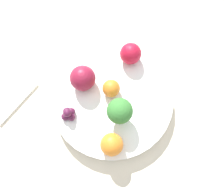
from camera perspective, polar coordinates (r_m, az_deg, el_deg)
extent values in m
plane|color=gray|center=(0.52, 0.00, -2.09)|extent=(6.00, 6.00, 0.00)
cube|color=beige|center=(0.51, 0.00, -1.78)|extent=(1.20, 1.20, 0.02)
cylinder|color=white|center=(0.49, 0.00, -0.93)|extent=(0.27, 0.27, 0.03)
cylinder|color=#8CB76B|center=(0.45, 1.90, -5.13)|extent=(0.02, 0.02, 0.03)
sphere|color=#387A33|center=(0.42, 2.03, -4.19)|extent=(0.05, 0.05, 0.05)
sphere|color=maroon|center=(0.46, -7.65, 4.36)|extent=(0.05, 0.05, 0.05)
sphere|color=#B7142D|center=(0.49, 4.88, 10.71)|extent=(0.05, 0.05, 0.05)
sphere|color=orange|center=(0.43, -0.07, -12.79)|extent=(0.05, 0.05, 0.05)
sphere|color=orange|center=(0.46, -0.21, 1.75)|extent=(0.04, 0.04, 0.04)
sphere|color=#511938|center=(0.47, -11.69, -4.23)|extent=(0.02, 0.02, 0.02)
sphere|color=#511938|center=(0.46, -12.06, -5.53)|extent=(0.02, 0.02, 0.02)
sphere|color=#511938|center=(0.46, -10.60, -5.67)|extent=(0.02, 0.02, 0.02)
sphere|color=#511938|center=(0.46, -10.60, -4.34)|extent=(0.02, 0.02, 0.02)
sphere|color=#511938|center=(0.45, -11.58, -4.63)|extent=(0.02, 0.02, 0.02)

